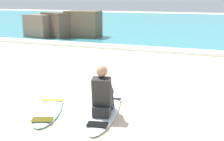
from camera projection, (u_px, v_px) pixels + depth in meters
The scene contains 7 objects.
ground_plane at pixel (88, 100), 6.64m from camera, with size 80.00×80.00×0.00m, color beige.
sea at pixel (194, 24), 25.03m from camera, with size 80.00×28.00×0.10m, color teal.
breaking_foam at pixel (157, 50), 12.65m from camera, with size 80.00×0.90×0.11m, color white.
surfboard_main at pixel (105, 111), 5.91m from camera, with size 1.00×2.37×0.08m.
surfer_seated at pixel (103, 95), 5.59m from camera, with size 0.49×0.76×0.95m.
surfboard_spare_near at pixel (48, 110), 5.94m from camera, with size 1.14×1.80×0.08m.
rock_outcrop_distant at pixel (62, 26), 16.33m from camera, with size 4.00×2.20×1.49m.
Camera 1 is at (2.81, -5.66, 2.23)m, focal length 47.86 mm.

